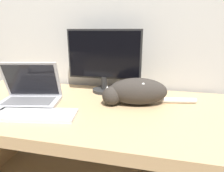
{
  "coord_description": "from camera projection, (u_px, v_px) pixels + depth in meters",
  "views": [
    {
      "loc": [
        0.39,
        -0.56,
        1.12
      ],
      "look_at": [
        0.19,
        0.35,
        0.84
      ],
      "focal_mm": 30.0,
      "sensor_mm": 36.0,
      "label": 1
    }
  ],
  "objects": [
    {
      "name": "wall_back",
      "position": [
        101.0,
        4.0,
        1.34
      ],
      "size": [
        6.4,
        0.06,
        2.6
      ],
      "color": "silver",
      "rests_on": "ground_plane"
    },
    {
      "name": "desk",
      "position": [
        83.0,
        125.0,
        1.13
      ],
      "size": [
        1.75,
        0.78,
        0.7
      ],
      "color": "tan",
      "rests_on": "ground_plane"
    },
    {
      "name": "monitor",
      "position": [
        104.0,
        59.0,
        1.27
      ],
      "size": [
        0.51,
        0.16,
        0.43
      ],
      "color": "#282828",
      "rests_on": "desk"
    },
    {
      "name": "laptop",
      "position": [
        29.0,
        96.0,
        1.1
      ],
      "size": [
        0.38,
        0.31,
        0.25
      ],
      "rotation": [
        0.0,
        0.0,
        0.21
      ],
      "color": "#B7B7BC",
      "rests_on": "desk"
    },
    {
      "name": "external_keyboard",
      "position": [
        35.0,
        115.0,
        0.94
      ],
      "size": [
        0.42,
        0.2,
        0.02
      ],
      "rotation": [
        0.0,
        0.0,
        0.16
      ],
      "color": "white",
      "rests_on": "desk"
    },
    {
      "name": "cat",
      "position": [
        135.0,
        91.0,
        1.08
      ],
      "size": [
        0.54,
        0.21,
        0.16
      ],
      "rotation": [
        0.0,
        0.0,
        0.17
      ],
      "color": "#332D28",
      "rests_on": "desk"
    },
    {
      "name": "small_toy",
      "position": [
        148.0,
        91.0,
        1.26
      ],
      "size": [
        0.04,
        0.04,
        0.04
      ],
      "color": "gold",
      "rests_on": "desk"
    }
  ]
}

